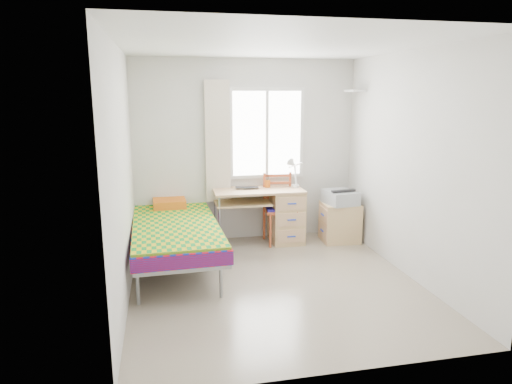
# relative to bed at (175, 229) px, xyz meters

# --- Properties ---
(floor) EXTENTS (3.50, 3.50, 0.00)m
(floor) POSITION_rel_bed_xyz_m (1.07, -0.85, -0.47)
(floor) COLOR #BCAD93
(floor) RESTS_ON ground
(ceiling) EXTENTS (3.50, 3.50, 0.00)m
(ceiling) POSITION_rel_bed_xyz_m (1.07, -0.85, 2.13)
(ceiling) COLOR white
(ceiling) RESTS_ON wall_back
(wall_back) EXTENTS (3.20, 0.00, 3.20)m
(wall_back) POSITION_rel_bed_xyz_m (1.07, 0.90, 0.83)
(wall_back) COLOR silver
(wall_back) RESTS_ON ground
(wall_left) EXTENTS (0.00, 3.50, 3.50)m
(wall_left) POSITION_rel_bed_xyz_m (-0.53, -0.85, 0.83)
(wall_left) COLOR silver
(wall_left) RESTS_ON ground
(wall_right) EXTENTS (0.00, 3.50, 3.50)m
(wall_right) POSITION_rel_bed_xyz_m (2.67, -0.85, 0.83)
(wall_right) COLOR silver
(wall_right) RESTS_ON ground
(window) EXTENTS (1.10, 0.04, 1.30)m
(window) POSITION_rel_bed_xyz_m (1.37, 0.88, 1.08)
(window) COLOR white
(window) RESTS_ON wall_back
(curtain) EXTENTS (0.35, 0.05, 1.70)m
(curtain) POSITION_rel_bed_xyz_m (0.65, 0.83, 0.98)
(curtain) COLOR beige
(curtain) RESTS_ON wall_back
(floating_shelf) EXTENTS (0.20, 0.32, 0.03)m
(floating_shelf) POSITION_rel_bed_xyz_m (2.56, 0.55, 1.68)
(floating_shelf) COLOR white
(floating_shelf) RESTS_ON wall_right
(bed) EXTENTS (1.10, 2.25, 0.96)m
(bed) POSITION_rel_bed_xyz_m (0.00, 0.00, 0.00)
(bed) COLOR gray
(bed) RESTS_ON floor
(desk) EXTENTS (1.27, 0.60, 0.79)m
(desk) POSITION_rel_bed_xyz_m (1.53, 0.60, -0.04)
(desk) COLOR tan
(desk) RESTS_ON floor
(chair) EXTENTS (0.48, 0.48, 1.00)m
(chair) POSITION_rel_bed_xyz_m (1.51, 0.61, 0.09)
(chair) COLOR #AC4D21
(chair) RESTS_ON floor
(cabinet) EXTENTS (0.55, 0.49, 0.56)m
(cabinet) POSITION_rel_bed_xyz_m (2.37, 0.45, -0.18)
(cabinet) COLOR tan
(cabinet) RESTS_ON floor
(printer) EXTENTS (0.46, 0.51, 0.20)m
(printer) POSITION_rel_bed_xyz_m (2.36, 0.43, 0.20)
(printer) COLOR #9EA1A5
(printer) RESTS_ON cabinet
(laptop) EXTENTS (0.36, 0.26, 0.03)m
(laptop) POSITION_rel_bed_xyz_m (1.04, 0.64, 0.34)
(laptop) COLOR black
(laptop) RESTS_ON desk
(pen_cup) EXTENTS (0.10, 0.10, 0.10)m
(pen_cup) POSITION_rel_bed_xyz_m (1.35, 0.73, 0.37)
(pen_cup) COLOR orange
(pen_cup) RESTS_ON desk
(task_lamp) EXTENTS (0.24, 0.33, 0.45)m
(task_lamp) POSITION_rel_bed_xyz_m (1.68, 0.52, 0.60)
(task_lamp) COLOR white
(task_lamp) RESTS_ON desk
(book) EXTENTS (0.21, 0.27, 0.02)m
(book) POSITION_rel_bed_xyz_m (0.96, 0.57, 0.12)
(book) COLOR gray
(book) RESTS_ON desk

